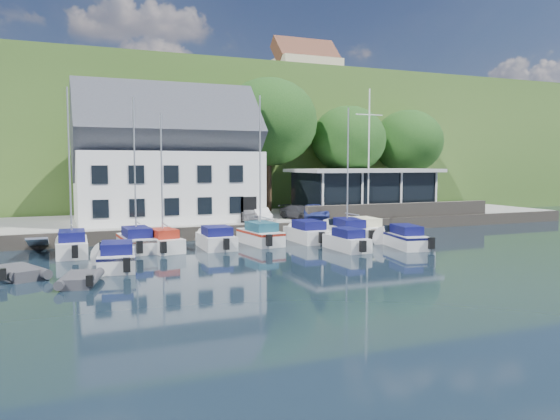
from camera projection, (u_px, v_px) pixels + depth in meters
The scene contains 33 objects.
ground at pixel (344, 259), 31.78m from camera, with size 180.00×180.00×0.00m, color black.
quay at pixel (246, 222), 47.83m from camera, with size 60.00×13.00×1.00m, color gray.
quay_face at pixel (274, 230), 41.85m from camera, with size 60.00×0.30×1.00m, color #5C5449.
hillside at pixel (156, 149), 88.14m from camera, with size 160.00×75.00×16.00m, color #365720.
field_patch at pixel (192, 105), 97.88m from camera, with size 50.00×30.00×0.30m, color #536432.
farmhouse at pixel (306, 72), 86.35m from camera, with size 10.40×7.00×8.20m, color beige, non-canonical shape.
harbor_building at pixel (167, 166), 43.83m from camera, with size 14.40×8.20×8.70m, color white, non-canonical shape.
club_pavilion at pixel (364, 191), 50.45m from camera, with size 13.20×7.20×4.10m, color black, non-canonical shape.
seawall at pixel (402, 210), 46.72m from camera, with size 18.00×0.50×1.20m, color #5C5449.
gangway at pixel (39, 254), 33.74m from camera, with size 1.20×6.00×1.40m, color silver, non-canonical shape.
car_silver at pixel (248, 214), 42.90m from camera, with size 1.41×3.50×1.19m, color #B0B0B5.
car_white at pixel (261, 215), 43.15m from camera, with size 1.17×3.37×1.11m, color silver.
car_dgrey at pixel (299, 212), 45.17m from camera, with size 1.59×3.91×1.13m, color #323238.
car_blue at pixel (314, 211), 44.95m from camera, with size 1.52×3.86×1.32m, color navy.
flagpole at pixel (369, 153), 46.56m from camera, with size 2.62×0.20×10.90m, color white, non-canonical shape.
tree_1 at pixel (113, 166), 46.82m from camera, with size 6.44×6.44×8.80m, color #11350F, non-canonical shape.
tree_2 at pixel (203, 151), 50.42m from camera, with size 8.40×8.40×11.48m, color #11350F, non-canonical shape.
tree_3 at pixel (269, 145), 52.29m from camera, with size 9.33×9.33×12.75m, color #11350F, non-canonical shape.
tree_4 at pixel (348, 157), 55.86m from camera, with size 7.66×7.66×10.47m, color #11350F, non-canonical shape.
tree_5 at pixel (408, 158), 59.65m from camera, with size 7.63×7.63×10.43m, color #11350F, non-canonical shape.
boat_r1_0 at pixel (70, 179), 32.94m from camera, with size 1.93×6.51×9.32m, color silver, non-canonical shape.
boat_r1_1 at pixel (135, 177), 34.49m from camera, with size 1.96×6.25×9.48m, color silver, non-canonical shape.
boat_r1_2 at pixel (162, 182), 34.47m from camera, with size 1.80×5.39×8.81m, color silver, non-canonical shape.
boat_r1_3 at pixel (216, 237), 35.98m from camera, with size 2.15×5.52×1.47m, color silver, non-canonical shape.
boat_r1_4 at pixel (260, 175), 37.34m from camera, with size 1.96×5.97×9.60m, color silver, non-canonical shape.
boat_r1_5 at pixel (307, 231), 39.04m from camera, with size 2.18×6.10×1.54m, color silver, non-canonical shape.
boat_r1_6 at pixel (348, 175), 39.78m from camera, with size 2.02×7.13×9.55m, color silver, non-canonical shape.
boat_r1_7 at pixel (362, 227), 41.12m from camera, with size 2.24×6.52×1.54m, color silver, non-canonical shape.
boat_r2_0 at pixel (117, 255), 28.81m from camera, with size 2.03×5.40×1.47m, color silver, non-canonical shape.
boat_r2_3 at pixel (346, 239), 35.14m from camera, with size 1.69×5.46×1.44m, color silver, non-canonical shape.
boat_r2_4 at pixel (404, 236), 36.31m from camera, with size 1.77×6.23×1.51m, color silver, non-canonical shape.
dinghy_0 at pixel (19, 270), 26.54m from camera, with size 1.94×3.23×0.75m, color #35353A, non-canonical shape.
dinghy_1 at pixel (80, 277), 25.05m from camera, with size 1.74×2.91×0.68m, color #35353A, non-canonical shape.
Camera 1 is at (-15.52, -27.58, 5.54)m, focal length 35.00 mm.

